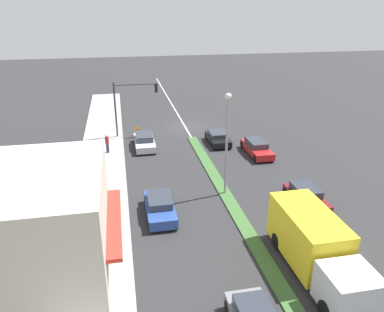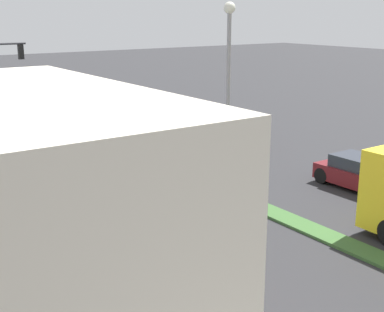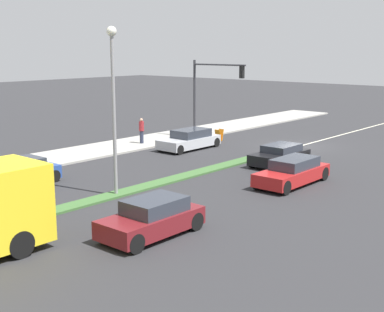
# 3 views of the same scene
# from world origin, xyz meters

# --- Properties ---
(ground_plane) EXTENTS (160.00, 160.00, 0.00)m
(ground_plane) POSITION_xyz_m (0.00, 18.00, 0.00)
(ground_plane) COLOR #2B2B2D
(sidewalk_right) EXTENTS (4.00, 73.00, 0.12)m
(sidewalk_right) POSITION_xyz_m (9.00, 18.50, 0.06)
(sidewalk_right) COLOR #9E9B93
(sidewalk_right) RESTS_ON ground
(median_strip) EXTENTS (0.90, 46.00, 0.10)m
(median_strip) POSITION_xyz_m (0.00, 27.00, 0.05)
(median_strip) COLOR #3D6633
(median_strip) RESTS_ON ground
(lane_marking_center) EXTENTS (0.16, 60.00, 0.01)m
(lane_marking_center) POSITION_xyz_m (0.00, 0.00, 0.00)
(lane_marking_center) COLOR beige
(lane_marking_center) RESTS_ON ground
(building_corner_store) EXTENTS (6.49, 7.99, 5.70)m
(building_corner_store) POSITION_xyz_m (11.02, 23.45, 2.97)
(building_corner_store) COLOR beige
(building_corner_store) RESTS_ON sidewalk_right
(traffic_signal_main) EXTENTS (4.59, 0.34, 5.60)m
(traffic_signal_main) POSITION_xyz_m (6.12, 2.20, 3.90)
(traffic_signal_main) COLOR #333338
(traffic_signal_main) RESTS_ON sidewalk_right
(street_lamp) EXTENTS (0.44, 0.44, 7.37)m
(street_lamp) POSITION_xyz_m (0.00, 16.46, 4.78)
(street_lamp) COLOR gray
(street_lamp) RESTS_ON median_strip
(pedestrian) EXTENTS (0.34, 0.34, 1.73)m
(pedestrian) POSITION_xyz_m (8.47, 6.72, 1.03)
(pedestrian) COLOR #282D42
(pedestrian) RESTS_ON sidewalk_right
(warning_aframe_sign) EXTENTS (0.45, 0.53, 0.84)m
(warning_aframe_sign) POSITION_xyz_m (5.44, 1.93, 0.43)
(warning_aframe_sign) COLOR orange
(warning_aframe_sign) RESTS_ON ground
(delivery_truck) EXTENTS (2.44, 7.50, 2.87)m
(delivery_truck) POSITION_xyz_m (-2.20, 25.47, 1.47)
(delivery_truck) COLOR silver
(delivery_truck) RESTS_ON ground
(sedan_silver) EXTENTS (1.86, 4.49, 1.30)m
(sedan_silver) POSITION_xyz_m (5.00, 5.69, 0.62)
(sedan_silver) COLOR #B7BABF
(sedan_silver) RESTS_ON ground
(hatchback_red) EXTENTS (1.74, 4.56, 1.30)m
(hatchback_red) POSITION_xyz_m (-5.00, 9.50, 0.63)
(hatchback_red) COLOR #AD1E1E
(hatchback_red) RESTS_ON ground
(sedan_maroon) EXTENTS (1.78, 3.88, 1.34)m
(sedan_maroon) POSITION_xyz_m (-5.00, 19.15, 0.65)
(sedan_maroon) COLOR maroon
(sedan_maroon) RESTS_ON ground
(suv_black) EXTENTS (1.82, 3.90, 1.18)m
(suv_black) POSITION_xyz_m (-2.20, 6.11, 0.58)
(suv_black) COLOR black
(suv_black) RESTS_ON ground
(coupe_blue) EXTENTS (1.79, 4.26, 1.28)m
(coupe_blue) POSITION_xyz_m (5.00, 18.50, 0.62)
(coupe_blue) COLOR #284793
(coupe_blue) RESTS_ON ground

